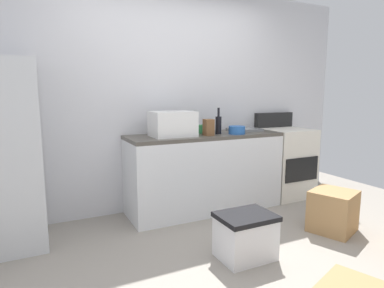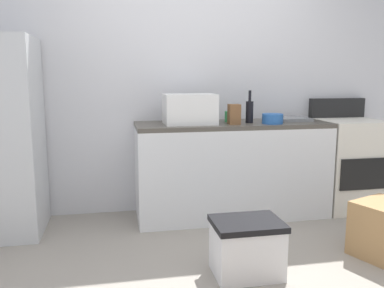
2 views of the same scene
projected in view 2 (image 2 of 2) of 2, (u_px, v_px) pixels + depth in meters
ground_plane at (239, 277)px, 2.70m from camera, size 6.00×6.00×0.00m
wall_back at (194, 79)px, 3.98m from camera, size 5.00×0.10×2.60m
kitchen_counter at (232, 169)px, 3.84m from camera, size 1.80×0.60×0.90m
stove_oven at (347, 162)px, 4.08m from camera, size 0.60×0.61×1.10m
microwave at (190, 109)px, 3.63m from camera, size 0.46×0.34×0.27m
sink_basin at (289, 119)px, 3.94m from camera, size 0.36×0.32×0.03m
wine_bottle at (249, 111)px, 3.72m from camera, size 0.07×0.07×0.30m
coffee_mug at (229, 117)px, 3.82m from camera, size 0.08×0.08×0.10m
knife_block at (234, 114)px, 3.62m from camera, size 0.10×0.10×0.18m
mixing_bowl at (273, 119)px, 3.67m from camera, size 0.19×0.19×0.09m
storage_bin at (247, 247)px, 2.70m from camera, size 0.46×0.36×0.38m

